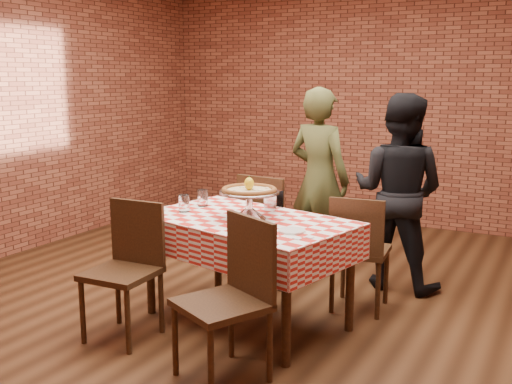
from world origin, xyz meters
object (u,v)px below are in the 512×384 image
condiment_caddy (274,201)px  water_glass_left (184,203)px  pizza_stand (249,205)px  chair_far_left (274,227)px  chair_far_right (361,252)px  water_glass_right (203,198)px  chair_near_right (221,302)px  diner_olive (319,179)px  pizza (249,191)px  chair_near_left (121,273)px  table (247,271)px  diner_black (398,192)px

condiment_caddy → water_glass_left: bearing=-141.7°
pizza_stand → water_glass_left: 0.52m
chair_far_left → chair_far_right: (0.86, -0.26, -0.03)m
water_glass_right → chair_near_right: (0.76, -0.99, -0.35)m
water_glass_right → diner_olive: size_ratio=0.08×
pizza → chair_far_left: size_ratio=0.41×
condiment_caddy → chair_near_right: chair_near_right is taller
water_glass_right → chair_near_left: bearing=-97.4°
pizza_stand → condiment_caddy: pizza_stand is taller
table → water_glass_right: water_glass_right is taller
water_glass_right → pizza_stand: bearing=-20.6°
water_glass_left → chair_far_right: (1.13, 0.66, -0.38)m
pizza → chair_far_right: pizza is taller
condiment_caddy → diner_black: bearing=64.0°
pizza → chair_near_right: size_ratio=0.41×
chair_near_left → diner_black: size_ratio=0.57×
chair_near_left → table: bearing=44.3°
water_glass_left → water_glass_right: same height
pizza → water_glass_right: size_ratio=3.07×
pizza_stand → water_glass_left: (-0.52, -0.04, -0.03)m
pizza → table: bearing=-165.9°
pizza_stand → condiment_caddy: (0.05, 0.28, -0.02)m
pizza → diner_olive: 1.40m
pizza_stand → chair_near_right: bearing=-72.2°
diner_olive → water_glass_left: bearing=83.5°
pizza → pizza_stand: bearing=-90.0°
pizza → chair_far_right: (0.61, 0.62, -0.51)m
water_glass_right → water_glass_left: bearing=-93.4°
table → diner_olive: bearing=91.2°
pizza → water_glass_left: (-0.52, -0.04, -0.13)m
pizza_stand → chair_near_left: size_ratio=0.47×
condiment_caddy → chair_far_left: 0.76m
table → diner_olive: (-0.03, 1.40, 0.44)m
chair_near_right → chair_far_right: 1.46m
table → diner_olive: diner_olive is taller
diner_black → chair_near_left: bearing=59.3°
pizza_stand → chair_far_left: bearing=105.7°
pizza → diner_olive: size_ratio=0.23×
chair_far_left → diner_black: size_ratio=0.58×
table → water_glass_right: 0.69m
chair_far_right → diner_black: size_ratio=0.55×
diner_olive → diner_black: bearing=179.9°
pizza → water_glass_right: 0.56m
water_glass_left → condiment_caddy: bearing=29.4°
chair_near_right → chair_far_left: size_ratio=1.00×
chair_far_left → pizza: bearing=112.3°
condiment_caddy → diner_olive: (-0.10, 1.11, -0.02)m
chair_near_right → diner_olive: diner_olive is taller
water_glass_left → diner_olive: size_ratio=0.08×
chair_near_left → chair_far_left: 1.56m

